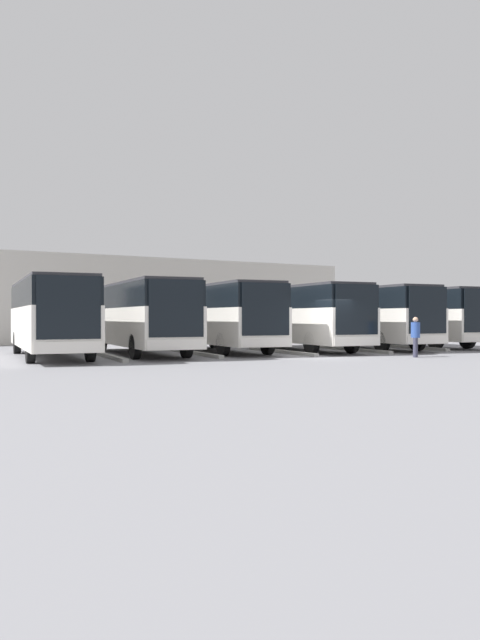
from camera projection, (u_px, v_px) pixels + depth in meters
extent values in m
plane|color=gray|center=(324.00, 357.00, 26.91)|extent=(600.00, 600.00, 0.00)
cube|color=silver|center=(411.00, 324.00, 36.67)|extent=(3.56, 11.06, 1.69)
cube|color=black|center=(411.00, 301.00, 36.66)|extent=(3.51, 10.89, 1.04)
cube|color=#333338|center=(411.00, 291.00, 36.66)|extent=(3.42, 10.61, 0.12)
cylinder|color=black|center=(467.00, 339.00, 34.03)|extent=(0.40, 1.06, 1.03)
cylinder|color=black|center=(436.00, 340.00, 33.14)|extent=(0.40, 1.06, 1.03)
cylinder|color=black|center=(391.00, 336.00, 40.19)|extent=(0.40, 1.06, 1.03)
cylinder|color=black|center=(362.00, 336.00, 39.31)|extent=(0.40, 1.06, 1.03)
cube|color=#9E9E99|center=(405.00, 347.00, 34.23)|extent=(0.91, 6.73, 0.15)
cube|color=silver|center=(361.00, 325.00, 34.27)|extent=(3.56, 11.06, 1.69)
cube|color=black|center=(361.00, 300.00, 34.27)|extent=(3.51, 10.89, 1.04)
cube|color=black|center=(428.00, 310.00, 29.28)|extent=(2.19, 0.26, 2.22)
cube|color=silver|center=(428.00, 339.00, 29.28)|extent=(2.37, 0.29, 0.40)
cube|color=#333338|center=(361.00, 290.00, 34.26)|extent=(3.42, 10.61, 0.12)
cylinder|color=black|center=(417.00, 341.00, 31.63)|extent=(0.40, 1.06, 1.03)
cylinder|color=black|center=(382.00, 342.00, 30.75)|extent=(0.40, 1.06, 1.03)
cylinder|color=black|center=(344.00, 337.00, 37.80)|extent=(0.40, 1.06, 1.03)
cylinder|color=black|center=(312.00, 337.00, 36.92)|extent=(0.40, 1.06, 1.03)
cube|color=#9E9E99|center=(350.00, 349.00, 31.84)|extent=(0.91, 6.73, 0.15)
cube|color=silver|center=(297.00, 325.00, 32.36)|extent=(3.56, 11.06, 1.69)
cube|color=black|center=(297.00, 299.00, 32.35)|extent=(3.51, 10.89, 1.04)
cube|color=black|center=(357.00, 309.00, 27.37)|extent=(2.19, 0.26, 2.22)
cube|color=silver|center=(357.00, 341.00, 27.37)|extent=(2.37, 0.29, 0.40)
cube|color=#333338|center=(297.00, 288.00, 32.35)|extent=(3.42, 10.61, 0.12)
cylinder|color=black|center=(351.00, 342.00, 29.72)|extent=(0.40, 1.06, 1.03)
cylinder|color=black|center=(311.00, 343.00, 28.84)|extent=(0.40, 1.06, 1.03)
cylinder|color=black|center=(285.00, 338.00, 35.89)|extent=(0.40, 1.06, 1.03)
cylinder|color=black|center=(251.00, 339.00, 35.01)|extent=(0.40, 1.06, 1.03)
cube|color=#9E9E99|center=(281.00, 351.00, 29.92)|extent=(0.91, 6.73, 0.15)
cube|color=silver|center=(218.00, 326.00, 31.10)|extent=(3.56, 11.06, 1.69)
cube|color=black|center=(218.00, 298.00, 31.09)|extent=(3.51, 10.89, 1.04)
cube|color=black|center=(266.00, 309.00, 26.11)|extent=(2.19, 0.26, 2.22)
cube|color=silver|center=(266.00, 342.00, 26.11)|extent=(2.37, 0.29, 0.40)
cube|color=#333338|center=(218.00, 287.00, 31.09)|extent=(3.42, 10.61, 0.12)
cylinder|color=black|center=(268.00, 343.00, 28.46)|extent=(0.40, 1.06, 1.03)
cylinder|color=black|center=(223.00, 344.00, 27.58)|extent=(0.40, 1.06, 1.03)
cylinder|color=black|center=(214.00, 339.00, 34.63)|extent=(0.40, 1.06, 1.03)
cylinder|color=black|center=(176.00, 339.00, 33.74)|extent=(0.40, 1.06, 1.03)
cube|color=#9E9E99|center=(194.00, 353.00, 28.66)|extent=(0.91, 6.73, 0.15)
cube|color=silver|center=(140.00, 326.00, 28.88)|extent=(3.56, 11.06, 1.69)
cube|color=black|center=(140.00, 297.00, 28.87)|extent=(3.51, 10.89, 1.04)
cube|color=black|center=(177.00, 308.00, 23.89)|extent=(2.19, 0.26, 2.22)
cube|color=silver|center=(177.00, 344.00, 23.89)|extent=(2.37, 0.29, 0.40)
cube|color=#333338|center=(140.00, 285.00, 28.87)|extent=(3.42, 10.61, 0.12)
cylinder|color=black|center=(186.00, 346.00, 26.24)|extent=(0.40, 1.06, 1.03)
cylinder|color=black|center=(135.00, 347.00, 25.36)|extent=(0.40, 1.06, 1.03)
cylinder|color=black|center=(145.00, 340.00, 32.41)|extent=(0.40, 1.06, 1.03)
cylinder|color=black|center=(102.00, 341.00, 31.53)|extent=(0.40, 1.06, 1.03)
cube|color=#9E9E99|center=(107.00, 356.00, 26.45)|extent=(0.91, 6.73, 0.15)
cube|color=silver|center=(50.00, 327.00, 26.65)|extent=(3.56, 11.06, 1.69)
cube|color=black|center=(50.00, 295.00, 26.64)|extent=(3.51, 10.89, 1.04)
cube|color=black|center=(69.00, 307.00, 21.66)|extent=(2.19, 0.26, 2.22)
cube|color=silver|center=(69.00, 347.00, 21.66)|extent=(2.37, 0.29, 0.40)
cube|color=#333338|center=(50.00, 282.00, 26.64)|extent=(3.42, 10.61, 0.12)
cylinder|color=black|center=(90.00, 348.00, 24.01)|extent=(0.40, 1.06, 1.03)
cylinder|color=black|center=(30.00, 350.00, 23.13)|extent=(0.40, 1.06, 1.03)
cylinder|color=black|center=(65.00, 342.00, 30.18)|extent=(0.40, 1.06, 1.03)
cylinder|color=black|center=(17.00, 343.00, 29.30)|extent=(0.40, 1.06, 1.03)
cylinder|color=#38384C|center=(415.00, 348.00, 26.60)|extent=(0.27, 0.27, 0.84)
cylinder|color=#38384C|center=(416.00, 347.00, 26.80)|extent=(0.27, 0.27, 0.84)
cylinder|color=#2D4C99|center=(415.00, 330.00, 26.70)|extent=(0.54, 0.54, 0.66)
sphere|color=tan|center=(415.00, 320.00, 26.70)|extent=(0.23, 0.23, 0.23)
cube|color=beige|center=(134.00, 302.00, 47.82)|extent=(29.58, 11.63, 5.82)
cube|color=silver|center=(106.00, 273.00, 54.18)|extent=(29.58, 3.00, 0.24)
cylinder|color=slate|center=(207.00, 306.00, 60.22)|extent=(0.20, 0.20, 5.57)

